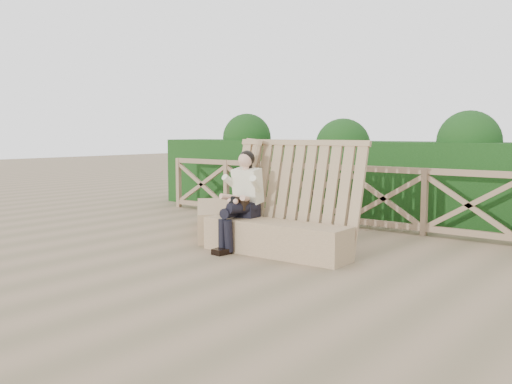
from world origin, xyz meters
The scene contains 5 objects.
ground centered at (0.00, 0.00, 0.00)m, with size 60.00×60.00×0.00m, color brown.
bench centered at (-1.17, 1.25, 0.40)m, with size 3.83×2.13×1.59m.
woman centered at (-0.89, 0.82, 0.76)m, with size 0.42×0.87×1.42m.
guardrail centered at (0.00, 3.50, 0.55)m, with size 10.10×0.09×1.10m.
hedge centered at (0.00, 4.70, 0.75)m, with size 12.00×1.20×1.50m, color black.
Camera 1 is at (4.31, -5.36, 1.68)m, focal length 40.00 mm.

